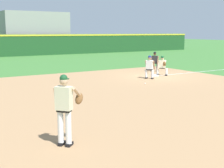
# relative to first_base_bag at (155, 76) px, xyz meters

# --- Properties ---
(ground_plane) EXTENTS (160.00, 160.00, 0.00)m
(ground_plane) POSITION_rel_first_base_bag_xyz_m (0.00, 0.00, -0.04)
(ground_plane) COLOR #3D7533
(infield_dirt_patch) EXTENTS (18.00, 18.00, 0.01)m
(infield_dirt_patch) POSITION_rel_first_base_bag_xyz_m (-5.07, -4.39, -0.04)
(infield_dirt_patch) COLOR #A87F56
(infield_dirt_patch) RESTS_ON ground
(first_base_bag) EXTENTS (0.38, 0.38, 0.09)m
(first_base_bag) POSITION_rel_first_base_bag_xyz_m (0.00, 0.00, 0.00)
(first_base_bag) COLOR white
(first_base_bag) RESTS_ON ground
(baseball) EXTENTS (0.07, 0.07, 0.07)m
(baseball) POSITION_rel_first_base_bag_xyz_m (-2.46, -2.17, -0.01)
(baseball) COLOR white
(baseball) RESTS_ON ground
(pitcher) EXTENTS (0.85, 0.56, 1.86)m
(pitcher) POSITION_rel_first_base_bag_xyz_m (-10.09, -8.77, 1.01)
(pitcher) COLOR black
(pitcher) RESTS_ON ground
(first_baseman) EXTENTS (0.77, 1.07, 1.34)m
(first_baseman) POSITION_rel_first_base_bag_xyz_m (0.59, -0.05, 0.69)
(first_baseman) COLOR black
(first_baseman) RESTS_ON ground
(baserunner) EXTENTS (0.64, 0.68, 1.46)m
(baserunner) POSITION_rel_first_base_bag_xyz_m (-1.02, -0.72, 0.75)
(baserunner) COLOR black
(baserunner) RESTS_ON ground
(umpire) EXTENTS (0.67, 0.68, 1.46)m
(umpire) POSITION_rel_first_base_bag_xyz_m (1.64, 2.02, 0.75)
(umpire) COLOR black
(umpire) RESTS_ON ground
(outfield_wall) EXTENTS (48.00, 0.54, 2.60)m
(outfield_wall) POSITION_rel_first_base_bag_xyz_m (0.00, 22.00, 1.35)
(outfield_wall) COLOR #1E4C23
(outfield_wall) RESTS_ON ground
(stadium_seating_block) EXTENTS (8.37, 5.05, 5.45)m
(stadium_seating_block) POSITION_rel_first_base_bag_xyz_m (-0.00, 25.32, 2.70)
(stadium_seating_block) COLOR gray
(stadium_seating_block) RESTS_ON ground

